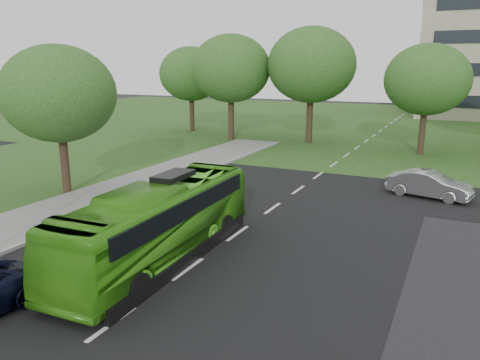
{
  "coord_description": "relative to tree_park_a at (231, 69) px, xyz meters",
  "views": [
    {
      "loc": [
        8.25,
        -14.94,
        6.98
      ],
      "look_at": [
        -1.26,
        4.86,
        1.6
      ],
      "focal_mm": 35.0,
      "sensor_mm": 36.0,
      "label": 1
    }
  ],
  "objects": [
    {
      "name": "tree_side_near",
      "position": [
        0.52,
        -21.54,
        -1.2
      ],
      "size": [
        6.11,
        6.11,
        8.12
      ],
      "color": "black",
      "rests_on": "ground"
    },
    {
      "name": "tree_park_a",
      "position": [
        0.0,
        0.0,
        0.0
      ],
      "size": [
        7.44,
        7.44,
        9.88
      ],
      "color": "black",
      "rests_on": "ground"
    },
    {
      "name": "bus",
      "position": [
        10.62,
        -26.87,
        -5.28
      ],
      "size": [
        2.75,
        10.34,
        2.86
      ],
      "primitive_type": "imported",
      "rotation": [
        0.0,
        0.0,
        0.03
      ],
      "color": "#44A41B",
      "rests_on": "ground"
    },
    {
      "name": "street_surfaces",
      "position": [
        11.61,
        -2.48,
        -6.68
      ],
      "size": [
        120.0,
        120.0,
        0.15
      ],
      "color": "black",
      "rests_on": "ground"
    },
    {
      "name": "tree_park_c",
      "position": [
        17.26,
        -0.19,
        -0.79
      ],
      "size": [
        6.56,
        6.56,
        8.72
      ],
      "color": "black",
      "rests_on": "ground"
    },
    {
      "name": "ground",
      "position": [
        11.99,
        -25.23,
        -6.71
      ],
      "size": [
        160.0,
        160.0,
        0.0
      ],
      "primitive_type": "plane",
      "color": "black",
      "rests_on": "ground"
    },
    {
      "name": "tree_park_b",
      "position": [
        7.32,
        1.55,
        0.33
      ],
      "size": [
        7.96,
        7.96,
        10.43
      ],
      "color": "black",
      "rests_on": "ground"
    },
    {
      "name": "tree_park_f",
      "position": [
        -6.63,
        3.66,
        -0.59
      ],
      "size": [
        6.74,
        6.74,
        9.0
      ],
      "color": "black",
      "rests_on": "ground"
    },
    {
      "name": "sedan",
      "position": [
        18.86,
        -13.6,
        -5.99
      ],
      "size": [
        4.59,
        2.45,
        1.44
      ],
      "primitive_type": "imported",
      "rotation": [
        0.0,
        0.0,
        1.35
      ],
      "color": "#A1A1A5",
      "rests_on": "ground"
    }
  ]
}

